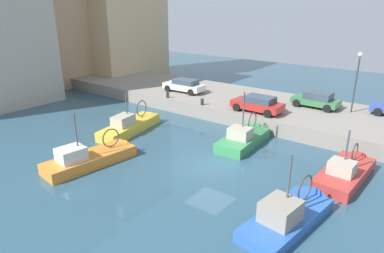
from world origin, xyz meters
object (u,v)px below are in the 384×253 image
(fishing_boat_orange, at_px, (95,161))
(mooring_bollard_north, at_px, (168,95))
(fishing_boat_green, at_px, (245,141))
(fishing_boat_red, at_px, (346,175))
(parked_car_red, at_px, (258,104))
(mooring_bollard_mid, at_px, (202,102))
(parked_car_green, at_px, (316,99))
(quay_streetlamp, at_px, (357,73))
(fishing_boat_yellow, at_px, (132,129))
(fishing_boat_blue, at_px, (291,218))
(parked_car_white, at_px, (184,85))

(fishing_boat_orange, bearing_deg, mooring_bollard_north, 18.82)
(fishing_boat_green, relative_size, fishing_boat_red, 0.97)
(fishing_boat_green, relative_size, parked_car_red, 1.44)
(fishing_boat_orange, xyz_separation_m, mooring_bollard_mid, (11.53, -0.07, 1.35))
(parked_car_green, distance_m, mooring_bollard_mid, 9.72)
(fishing_boat_orange, bearing_deg, fishing_boat_red, -59.60)
(quay_streetlamp, bearing_deg, fishing_boat_yellow, 130.70)
(fishing_boat_yellow, bearing_deg, mooring_bollard_mid, -23.41)
(fishing_boat_blue, bearing_deg, parked_car_red, 34.13)
(fishing_boat_orange, height_order, mooring_bollard_north, fishing_boat_orange)
(fishing_boat_green, distance_m, fishing_boat_orange, 10.59)
(fishing_boat_orange, distance_m, quay_streetlamp, 20.84)
(fishing_boat_orange, relative_size, parked_car_green, 1.74)
(parked_car_red, xyz_separation_m, mooring_bollard_north, (-1.12, 8.77, -0.41))
(parked_car_white, relative_size, quay_streetlamp, 0.88)
(quay_streetlamp, bearing_deg, fishing_boat_red, -166.89)
(mooring_bollard_mid, bearing_deg, fishing_boat_red, -106.15)
(parked_car_green, bearing_deg, parked_car_white, 102.05)
(mooring_bollard_mid, bearing_deg, parked_car_red, -76.75)
(fishing_boat_yellow, distance_m, parked_car_white, 8.96)
(fishing_boat_yellow, bearing_deg, fishing_boat_green, -69.41)
(fishing_boat_green, relative_size, fishing_boat_blue, 0.94)
(fishing_boat_blue, height_order, parked_car_green, fishing_boat_blue)
(fishing_boat_red, bearing_deg, fishing_boat_blue, 171.67)
(fishing_boat_green, height_order, parked_car_red, fishing_boat_green)
(fishing_boat_green, height_order, fishing_boat_blue, fishing_boat_green)
(fishing_boat_green, height_order, fishing_boat_orange, fishing_boat_green)
(fishing_boat_yellow, height_order, mooring_bollard_north, fishing_boat_yellow)
(parked_car_red, bearing_deg, parked_car_white, 79.95)
(fishing_boat_red, xyz_separation_m, quay_streetlamp, (9.45, 2.20, 4.36))
(fishing_boat_blue, bearing_deg, fishing_boat_orange, 97.67)
(fishing_boat_red, height_order, fishing_boat_orange, fishing_boat_orange)
(fishing_boat_green, distance_m, fishing_boat_blue, 9.51)
(fishing_boat_red, distance_m, mooring_bollard_north, 17.58)
(parked_car_red, relative_size, parked_car_green, 1.08)
(parked_car_red, distance_m, mooring_bollard_north, 8.85)
(fishing_boat_yellow, xyz_separation_m, fishing_boat_blue, (-3.92, -14.79, 0.04))
(quay_streetlamp, bearing_deg, parked_car_white, 101.08)
(mooring_bollard_mid, bearing_deg, parked_car_white, 56.90)
(parked_car_green, relative_size, quay_streetlamp, 0.80)
(mooring_bollard_mid, relative_size, quay_streetlamp, 0.11)
(fishing_boat_blue, xyz_separation_m, quay_streetlamp, (15.52, 1.31, 4.29))
(parked_car_red, height_order, parked_car_white, parked_car_red)
(fishing_boat_yellow, bearing_deg, parked_car_red, -46.08)
(fishing_boat_red, relative_size, mooring_bollard_north, 11.21)
(fishing_boat_green, distance_m, parked_car_white, 11.56)
(fishing_boat_yellow, bearing_deg, parked_car_green, -43.52)
(parked_car_red, bearing_deg, mooring_bollard_north, 97.29)
(fishing_boat_yellow, height_order, fishing_boat_green, fishing_boat_green)
(fishing_boat_blue, distance_m, parked_car_white, 20.71)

